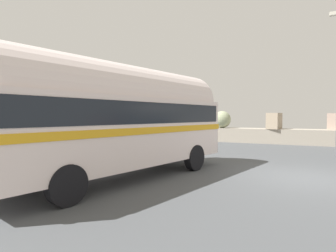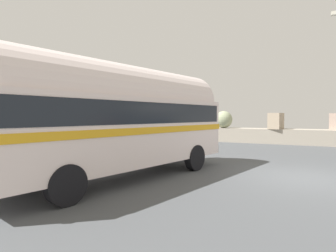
# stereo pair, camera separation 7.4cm
# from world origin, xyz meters

# --- Properties ---
(ground) EXTENTS (32.00, 26.00, 0.02)m
(ground) POSITION_xyz_m (0.00, 0.00, 0.01)
(ground) COLOR #484B4E
(breakwater) EXTENTS (31.36, 2.23, 2.45)m
(breakwater) POSITION_xyz_m (-0.23, 11.82, 0.72)
(breakwater) COLOR #A29888
(breakwater) RESTS_ON ground
(vintage_coach) EXTENTS (4.30, 8.90, 3.70)m
(vintage_coach) POSITION_xyz_m (-5.23, -2.67, 2.05)
(vintage_coach) COLOR black
(vintage_coach) RESTS_ON ground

